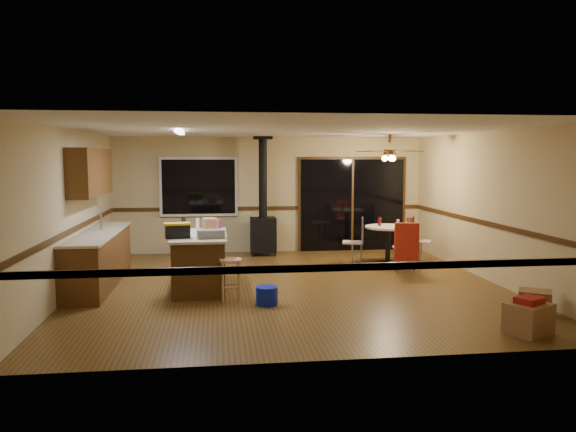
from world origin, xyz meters
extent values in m
plane|color=brown|center=(0.00, 0.00, 0.00)|extent=(7.00, 7.00, 0.00)
plane|color=silver|center=(0.00, 0.00, 2.60)|extent=(7.00, 7.00, 0.00)
plane|color=tan|center=(0.00, 3.50, 1.30)|extent=(7.00, 0.00, 7.00)
plane|color=tan|center=(0.00, -3.50, 1.30)|extent=(7.00, 0.00, 7.00)
plane|color=tan|center=(-3.50, 0.00, 1.30)|extent=(0.00, 7.00, 7.00)
plane|color=tan|center=(3.50, 0.00, 1.30)|extent=(0.00, 7.00, 7.00)
cube|color=black|center=(-1.60, 3.45, 1.50)|extent=(1.72, 0.10, 1.32)
cube|color=black|center=(1.90, 3.45, 1.05)|extent=(2.52, 0.10, 2.10)
cube|color=#593316|center=(-3.20, 0.50, 0.43)|extent=(0.60, 3.00, 0.86)
cube|color=beige|center=(-3.20, 0.50, 0.88)|extent=(0.64, 3.04, 0.04)
cube|color=#593316|center=(-3.33, 0.70, 1.90)|extent=(0.35, 2.00, 0.80)
cube|color=#482B12|center=(-1.50, 0.00, 0.43)|extent=(0.80, 1.60, 0.86)
cube|color=beige|center=(-1.50, 0.00, 0.88)|extent=(0.88, 1.68, 0.04)
cube|color=black|center=(-0.20, 3.05, 0.46)|extent=(0.55, 0.50, 0.75)
cylinder|color=black|center=(-0.20, 3.05, 1.71)|extent=(0.18, 0.18, 1.77)
cylinder|color=brown|center=(2.19, 1.62, 2.25)|extent=(0.24, 0.24, 0.10)
cylinder|color=brown|center=(2.19, 1.62, 2.52)|extent=(0.05, 0.05, 0.16)
sphere|color=#FFD88C|center=(2.19, 1.62, 2.13)|extent=(0.16, 0.16, 0.16)
cube|color=white|center=(-1.80, 0.30, 2.56)|extent=(0.10, 1.20, 0.04)
cube|color=slate|center=(-1.31, -0.46, 0.97)|extent=(0.44, 0.28, 0.13)
cube|color=black|center=(-1.82, -0.38, 1.00)|extent=(0.40, 0.27, 0.21)
cube|color=gold|center=(-1.82, -0.38, 1.12)|extent=(0.44, 0.29, 0.03)
cube|color=brown|center=(-1.33, 0.52, 1.00)|extent=(0.27, 0.34, 0.21)
cylinder|color=black|center=(-1.77, 0.38, 1.03)|extent=(0.09, 0.09, 0.25)
cylinder|color=#D84C8C|center=(-1.18, 0.04, 1.01)|extent=(0.08, 0.08, 0.23)
cylinder|color=white|center=(-1.54, 0.72, 0.99)|extent=(0.08, 0.08, 0.19)
cylinder|color=tan|center=(-1.01, -0.83, 0.32)|extent=(0.36, 0.36, 0.63)
cylinder|color=#0C1DAF|center=(-0.50, -1.16, 0.13)|extent=(0.38, 0.38, 0.27)
cylinder|color=black|center=(2.19, 1.62, 0.02)|extent=(0.58, 0.58, 0.04)
cylinder|color=black|center=(2.19, 1.62, 0.39)|extent=(0.10, 0.10, 0.70)
cylinder|color=beige|center=(2.19, 1.62, 0.76)|extent=(0.93, 0.93, 0.04)
cylinder|color=#590C14|center=(2.04, 1.72, 0.87)|extent=(0.08, 0.08, 0.17)
cylinder|color=beige|center=(2.37, 1.57, 0.85)|extent=(0.08, 0.08, 0.14)
cube|color=tan|center=(1.49, 1.72, 0.45)|extent=(0.48, 0.48, 0.03)
cube|color=slate|center=(1.68, 1.67, 0.70)|extent=(0.12, 0.40, 0.50)
cube|color=tan|center=(2.29, 0.92, 0.45)|extent=(0.46, 0.46, 0.03)
cube|color=slate|center=(2.26, 0.73, 0.70)|extent=(0.40, 0.09, 0.50)
cube|color=#A82213|center=(2.26, 0.71, 0.60)|extent=(0.45, 0.17, 0.70)
cube|color=tan|center=(2.89, 1.67, 0.45)|extent=(0.54, 0.54, 0.03)
cube|color=slate|center=(2.72, 1.75, 0.70)|extent=(0.21, 0.37, 0.50)
cube|color=#3F2218|center=(2.71, 1.76, 0.60)|extent=(0.29, 0.44, 0.70)
cube|color=brown|center=(-1.77, 3.10, 0.18)|extent=(0.47, 0.38, 0.36)
cube|color=brown|center=(2.55, -2.91, 0.19)|extent=(0.63, 0.60, 0.38)
cube|color=brown|center=(3.10, -2.14, 0.17)|extent=(0.54, 0.52, 0.34)
cube|color=maroon|center=(2.55, -2.91, 0.42)|extent=(0.38, 0.36, 0.08)
camera|label=1|loc=(-1.21, -9.17, 2.15)|focal=35.00mm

